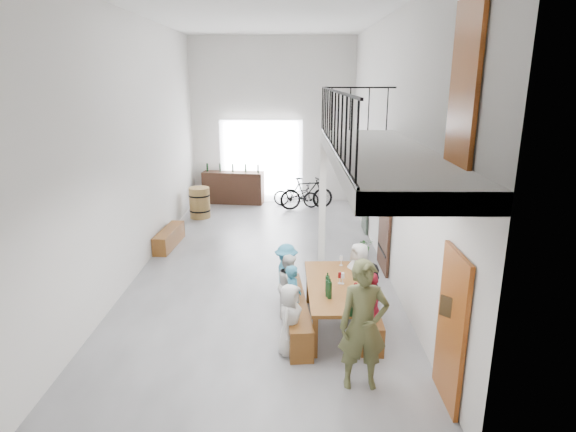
{
  "coord_description": "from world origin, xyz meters",
  "views": [
    {
      "loc": [
        0.63,
        -10.47,
        4.17
      ],
      "look_at": [
        0.56,
        -0.5,
        1.3
      ],
      "focal_mm": 30.0,
      "sensor_mm": 36.0,
      "label": 1
    }
  ],
  "objects_px": {
    "bench_inner": "(295,313)",
    "host_standing": "(363,325)",
    "serving_counter": "(233,188)",
    "side_bench": "(169,238)",
    "bicycle_near": "(296,195)",
    "oak_barrel": "(200,203)",
    "tasting_table": "(334,289)"
  },
  "relations": [
    {
      "from": "tasting_table",
      "to": "bicycle_near",
      "type": "distance_m",
      "value": 8.14
    },
    {
      "from": "tasting_table",
      "to": "oak_barrel",
      "type": "height_order",
      "value": "oak_barrel"
    },
    {
      "from": "bench_inner",
      "to": "bicycle_near",
      "type": "bearing_deg",
      "value": 84.42
    },
    {
      "from": "side_bench",
      "to": "bench_inner",
      "type": "bearing_deg",
      "value": -52.44
    },
    {
      "from": "side_bench",
      "to": "host_standing",
      "type": "bearing_deg",
      "value": -54.59
    },
    {
      "from": "serving_counter",
      "to": "oak_barrel",
      "type": "bearing_deg",
      "value": -107.75
    },
    {
      "from": "tasting_table",
      "to": "oak_barrel",
      "type": "distance_m",
      "value": 7.67
    },
    {
      "from": "oak_barrel",
      "to": "host_standing",
      "type": "height_order",
      "value": "host_standing"
    },
    {
      "from": "tasting_table",
      "to": "bench_inner",
      "type": "xyz_separation_m",
      "value": [
        -0.66,
        -0.02,
        -0.44
      ]
    },
    {
      "from": "host_standing",
      "to": "bicycle_near",
      "type": "bearing_deg",
      "value": 93.4
    },
    {
      "from": "side_bench",
      "to": "host_standing",
      "type": "relative_size",
      "value": 0.86
    },
    {
      "from": "bench_inner",
      "to": "host_standing",
      "type": "xyz_separation_m",
      "value": [
        0.91,
        -1.62,
        0.67
      ]
    },
    {
      "from": "bench_inner",
      "to": "oak_barrel",
      "type": "relative_size",
      "value": 2.41
    },
    {
      "from": "bench_inner",
      "to": "side_bench",
      "type": "bearing_deg",
      "value": 122.6
    },
    {
      "from": "bench_inner",
      "to": "host_standing",
      "type": "bearing_deg",
      "value": -65.65
    },
    {
      "from": "host_standing",
      "to": "oak_barrel",
      "type": "bearing_deg",
      "value": 112.86
    },
    {
      "from": "side_bench",
      "to": "tasting_table",
      "type": "bearing_deg",
      "value": -47.03
    },
    {
      "from": "host_standing",
      "to": "serving_counter",
      "type": "bearing_deg",
      "value": 104.79
    },
    {
      "from": "tasting_table",
      "to": "host_standing",
      "type": "relative_size",
      "value": 1.19
    },
    {
      "from": "serving_counter",
      "to": "bicycle_near",
      "type": "height_order",
      "value": "serving_counter"
    },
    {
      "from": "oak_barrel",
      "to": "serving_counter",
      "type": "bearing_deg",
      "value": 65.5
    },
    {
      "from": "side_bench",
      "to": "bicycle_near",
      "type": "height_order",
      "value": "bicycle_near"
    },
    {
      "from": "side_bench",
      "to": "bicycle_near",
      "type": "xyz_separation_m",
      "value": [
        3.29,
        3.98,
        0.18
      ]
    },
    {
      "from": "bench_inner",
      "to": "serving_counter",
      "type": "height_order",
      "value": "serving_counter"
    },
    {
      "from": "bench_inner",
      "to": "oak_barrel",
      "type": "height_order",
      "value": "oak_barrel"
    },
    {
      "from": "oak_barrel",
      "to": "tasting_table",
      "type": "bearing_deg",
      "value": -62.4
    },
    {
      "from": "bench_inner",
      "to": "bicycle_near",
      "type": "height_order",
      "value": "bicycle_near"
    },
    {
      "from": "serving_counter",
      "to": "host_standing",
      "type": "distance_m",
      "value": 10.68
    },
    {
      "from": "bench_inner",
      "to": "side_bench",
      "type": "relative_size",
      "value": 1.42
    },
    {
      "from": "serving_counter",
      "to": "host_standing",
      "type": "bearing_deg",
      "value": -67.03
    },
    {
      "from": "bench_inner",
      "to": "oak_barrel",
      "type": "xyz_separation_m",
      "value": [
        -2.89,
        6.81,
        0.21
      ]
    },
    {
      "from": "tasting_table",
      "to": "side_bench",
      "type": "bearing_deg",
      "value": 131.86
    }
  ]
}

